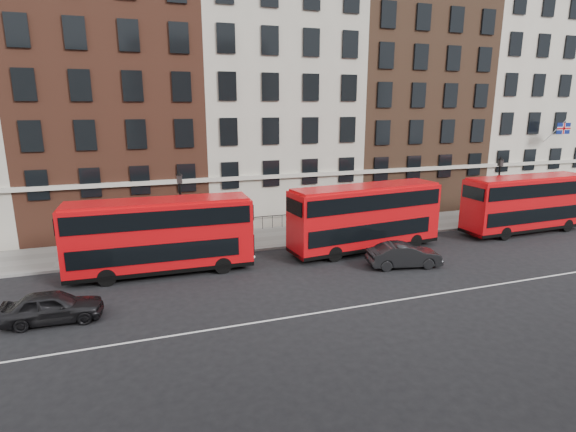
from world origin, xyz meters
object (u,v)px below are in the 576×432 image
object	(u,v)px
bus_b	(160,235)
car_rear	(53,307)
bus_c	(365,216)
bus_d	(525,203)
car_front	(404,255)

from	to	relation	value
bus_b	car_rear	size ratio (longest dim) A/B	2.48
bus_c	bus_d	bearing A→B (deg)	-6.25
bus_d	car_front	xyz separation A→B (m)	(-12.94, -3.62, -1.62)
bus_b	car_rear	xyz separation A→B (m)	(-5.02, -4.64, -1.62)
bus_c	car_front	xyz separation A→B (m)	(0.75, -3.62, -1.65)
bus_d	car_front	world-z (taller)	bus_d
car_rear	car_front	distance (m)	18.92
bus_d	bus_c	bearing A→B (deg)	177.97
car_front	bus_c	bearing A→B (deg)	22.36
car_rear	bus_b	bearing A→B (deg)	-44.61
bus_c	car_front	size ratio (longest dim) A/B	2.44
bus_c	car_front	bearing A→B (deg)	-84.58
bus_c	car_front	world-z (taller)	bus_c
bus_c	car_rear	size ratio (longest dim) A/B	2.55
bus_c	bus_d	world-z (taller)	bus_c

